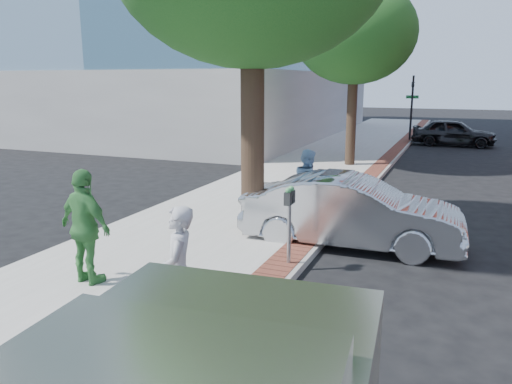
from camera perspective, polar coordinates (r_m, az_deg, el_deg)
The scene contains 13 objects.
ground at distance 9.65m, azimuth -1.47°, elevation -8.78°, with size 120.00×120.00×0.00m, color black.
sidewalk at distance 17.35m, azimuth 4.65°, elevation 1.14°, with size 5.00×60.00×0.15m, color #9E9991.
brick_strip at distance 16.82m, azimuth 11.81°, elevation 0.82°, with size 0.60×60.00×0.01m, color brown.
curb at distance 16.78m, azimuth 12.97°, elevation 0.45°, with size 0.10×60.00×0.15m, color gray.
office_base at distance 34.52m, azimuth -6.61°, elevation 10.03°, with size 18.20×22.20×4.00m, color gray.
signal_near at distance 30.36m, azimuth 17.39°, elevation 9.67°, with size 0.70×0.15×3.80m.
tree_far at distance 20.71m, azimuth 11.24°, elevation 17.32°, with size 4.80×4.80×7.14m.
parking_meter at distance 9.21m, azimuth 3.84°, elevation -1.96°, with size 0.12×0.32×1.47m.
person_gray at distance 6.76m, azimuth -8.80°, elevation -9.01°, with size 0.65×0.43×1.79m, color #A0A1A5.
person_officer at distance 12.46m, azimuth 5.96°, elevation 0.95°, with size 0.84×0.65×1.73m, color #95BEE6.
person_green at distance 8.80m, azimuth -18.89°, elevation -3.82°, with size 1.15×0.48×1.96m, color #3B823E.
sedan_silver at distance 10.92m, azimuth 10.85°, elevation -2.21°, with size 1.63×4.66×1.54m, color #AAACB1.
bg_car at distance 29.54m, azimuth 21.65°, elevation 6.35°, with size 1.75×4.35×1.48m, color black.
Camera 1 is at (3.64, -8.21, 3.52)m, focal length 35.00 mm.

